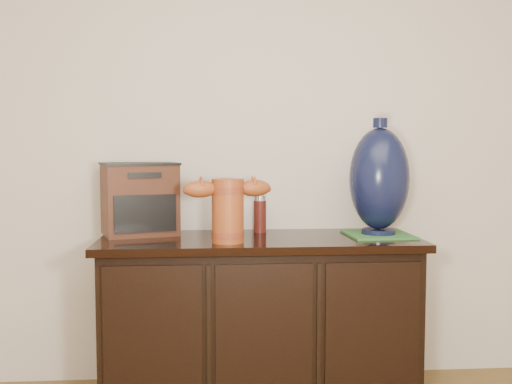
{
  "coord_description": "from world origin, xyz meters",
  "views": [
    {
      "loc": [
        -0.22,
        -0.49,
        1.17
      ],
      "look_at": [
        -0.02,
        2.18,
        0.97
      ],
      "focal_mm": 42.0,
      "sensor_mm": 36.0,
      "label": 1
    }
  ],
  "objects": [
    {
      "name": "sideboard",
      "position": [
        0.0,
        2.23,
        0.39
      ],
      "size": [
        1.46,
        0.56,
        0.75
      ],
      "color": "black",
      "rests_on": "ground"
    },
    {
      "name": "terracotta_vessel",
      "position": [
        -0.15,
        2.09,
        0.91
      ],
      "size": [
        0.39,
        0.17,
        0.28
      ],
      "rotation": [
        0.0,
        0.0,
        0.19
      ],
      "color": "#93431A",
      "rests_on": "sideboard"
    },
    {
      "name": "tv_radio",
      "position": [
        -0.56,
        2.37,
        0.93
      ],
      "size": [
        0.41,
        0.36,
        0.34
      ],
      "rotation": [
        0.0,
        0.0,
        0.31
      ],
      "color": "#3F1D0F",
      "rests_on": "sideboard"
    },
    {
      "name": "green_mat",
      "position": [
        0.56,
        2.24,
        0.76
      ],
      "size": [
        0.31,
        0.31,
        0.01
      ],
      "primitive_type": "cube",
      "rotation": [
        0.0,
        0.0,
        0.06
      ],
      "color": "#2E642D",
      "rests_on": "sideboard"
    },
    {
      "name": "lamp_base",
      "position": [
        0.56,
        2.24,
        1.02
      ],
      "size": [
        0.29,
        0.29,
        0.54
      ],
      "rotation": [
        0.0,
        0.0,
        0.06
      ],
      "color": "black",
      "rests_on": "green_mat"
    },
    {
      "name": "spray_can",
      "position": [
        0.02,
        2.4,
        0.84
      ],
      "size": [
        0.06,
        0.06,
        0.18
      ],
      "color": "maroon",
      "rests_on": "sideboard"
    }
  ]
}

